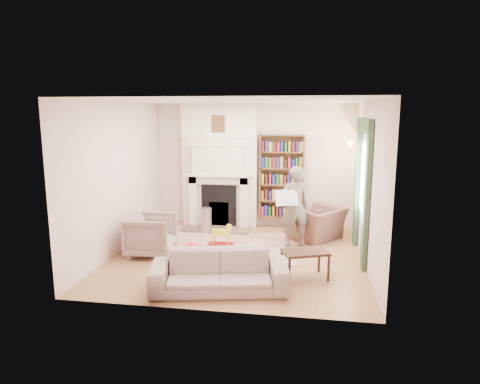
% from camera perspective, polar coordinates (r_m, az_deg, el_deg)
% --- Properties ---
extents(floor, '(4.50, 4.50, 0.00)m').
position_cam_1_polar(floor, '(7.97, -0.29, -8.48)').
color(floor, brown).
rests_on(floor, ground).
extents(ceiling, '(4.50, 4.50, 0.00)m').
position_cam_1_polar(ceiling, '(7.54, -0.31, 12.07)').
color(ceiling, white).
rests_on(ceiling, wall_back).
extents(wall_back, '(4.50, 0.00, 4.50)m').
position_cam_1_polar(wall_back, '(9.83, 1.86, 3.56)').
color(wall_back, silver).
rests_on(wall_back, floor).
extents(wall_front, '(4.50, 0.00, 4.50)m').
position_cam_1_polar(wall_front, '(5.46, -4.19, -2.21)').
color(wall_front, silver).
rests_on(wall_front, floor).
extents(wall_left, '(0.00, 4.50, 4.50)m').
position_cam_1_polar(wall_left, '(8.30, -15.82, 1.84)').
color(wall_left, silver).
rests_on(wall_left, floor).
extents(wall_right, '(0.00, 4.50, 4.50)m').
position_cam_1_polar(wall_right, '(7.60, 16.69, 1.01)').
color(wall_right, silver).
rests_on(wall_right, floor).
extents(fireplace, '(1.70, 0.58, 2.80)m').
position_cam_1_polar(fireplace, '(9.76, -2.66, 3.43)').
color(fireplace, silver).
rests_on(fireplace, floor).
extents(bookcase, '(1.00, 0.24, 1.85)m').
position_cam_1_polar(bookcase, '(9.68, 5.58, 2.05)').
color(bookcase, brown).
rests_on(bookcase, floor).
extents(window, '(0.02, 0.90, 1.30)m').
position_cam_1_polar(window, '(7.98, 16.24, 1.84)').
color(window, silver).
rests_on(window, wall_right).
extents(curtain_left, '(0.07, 0.32, 2.40)m').
position_cam_1_polar(curtain_left, '(7.33, 16.52, -0.91)').
color(curtain_left, '#2E482E').
rests_on(curtain_left, floor).
extents(curtain_right, '(0.07, 0.32, 2.40)m').
position_cam_1_polar(curtain_right, '(8.70, 15.38, 0.92)').
color(curtain_right, '#2E482E').
rests_on(curtain_right, floor).
extents(pelmet, '(0.09, 1.70, 0.24)m').
position_cam_1_polar(pelmet, '(7.89, 16.27, 8.54)').
color(pelmet, '#2E482E').
rests_on(pelmet, wall_right).
extents(wall_sconce, '(0.20, 0.24, 0.24)m').
position_cam_1_polar(wall_sconce, '(8.99, 14.26, 5.78)').
color(wall_sconce, gold).
rests_on(wall_sconce, wall_right).
extents(rug, '(2.84, 2.31, 0.01)m').
position_cam_1_polar(rug, '(8.44, -1.79, -7.34)').
color(rug, beige).
rests_on(rug, floor).
extents(armchair_reading, '(1.33, 1.35, 0.66)m').
position_cam_1_polar(armchair_reading, '(9.05, 10.22, -4.14)').
color(armchair_reading, '#472826').
rests_on(armchair_reading, floor).
extents(armchair_left, '(0.89, 0.86, 0.75)m').
position_cam_1_polar(armchair_left, '(8.08, -11.77, -5.64)').
color(armchair_left, gray).
rests_on(armchair_left, floor).
extents(sofa, '(2.11, 1.16, 0.58)m').
position_cam_1_polar(sofa, '(6.42, -2.81, -10.58)').
color(sofa, '#B3A994').
rests_on(sofa, floor).
extents(man_reading, '(0.68, 0.56, 1.60)m').
position_cam_1_polar(man_reading, '(8.36, 7.30, -1.97)').
color(man_reading, '#5D514A').
rests_on(man_reading, floor).
extents(newspaper, '(0.45, 0.27, 0.29)m').
position_cam_1_polar(newspaper, '(8.12, 6.23, -0.78)').
color(newspaper, silver).
rests_on(newspaper, man_reading).
extents(coffee_table, '(0.81, 0.67, 0.45)m').
position_cam_1_polar(coffee_table, '(6.97, 8.63, -9.53)').
color(coffee_table, '#382313').
rests_on(coffee_table, floor).
extents(paraffin_heater, '(0.31, 0.31, 0.55)m').
position_cam_1_polar(paraffin_heater, '(9.42, -4.53, -3.76)').
color(paraffin_heater, '#A6A8AD').
rests_on(paraffin_heater, floor).
extents(rocking_horse, '(0.50, 0.22, 0.43)m').
position_cam_1_polar(rocking_horse, '(8.50, -2.59, -5.73)').
color(rocking_horse, gold).
rests_on(rocking_horse, rug).
extents(board_game, '(0.49, 0.49, 0.03)m').
position_cam_1_polar(board_game, '(8.15, -3.84, -7.87)').
color(board_game, '#ECEC53').
rests_on(board_game, rug).
extents(game_box_lid, '(0.37, 0.31, 0.05)m').
position_cam_1_polar(game_box_lid, '(8.41, -6.27, -7.26)').
color(game_box_lid, red).
rests_on(game_box_lid, rug).
extents(comic_annuals, '(1.06, 0.75, 0.02)m').
position_cam_1_polar(comic_annuals, '(7.64, 0.08, -9.19)').
color(comic_annuals, red).
rests_on(comic_annuals, rug).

